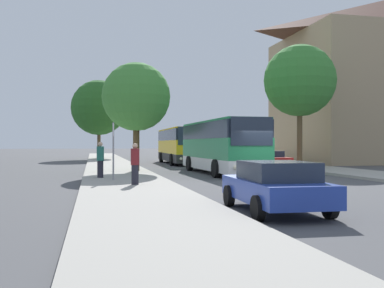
{
  "coord_description": "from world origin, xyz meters",
  "views": [
    {
      "loc": [
        -8.53,
        -20.04,
        1.85
      ],
      "look_at": [
        -0.91,
        14.21,
        1.82
      ],
      "focal_mm": 42.0,
      "sensor_mm": 36.0,
      "label": 1
    }
  ],
  "objects_px": {
    "pedestrian_waiting_far": "(100,160)",
    "bus_front": "(221,146)",
    "parked_car_right_far": "(226,155)",
    "pedestrian_waiting_near": "(135,164)",
    "bus_stop_sign": "(113,144)",
    "parked_car_left_curb": "(275,185)",
    "tree_left_far": "(136,97)",
    "tree_right_near": "(300,81)",
    "bus_middle": "(179,145)",
    "tree_left_near": "(99,108)",
    "parked_car_right_near": "(269,159)"
  },
  "relations": [
    {
      "from": "pedestrian_waiting_far",
      "to": "bus_front",
      "type": "bearing_deg",
      "value": -71.42
    },
    {
      "from": "parked_car_right_far",
      "to": "pedestrian_waiting_near",
      "type": "height_order",
      "value": "pedestrian_waiting_near"
    },
    {
      "from": "parked_car_right_far",
      "to": "bus_stop_sign",
      "type": "distance_m",
      "value": 23.57
    },
    {
      "from": "parked_car_left_curb",
      "to": "pedestrian_waiting_near",
      "type": "height_order",
      "value": "pedestrian_waiting_near"
    },
    {
      "from": "bus_stop_sign",
      "to": "tree_left_far",
      "type": "bearing_deg",
      "value": 75.88
    },
    {
      "from": "bus_front",
      "to": "pedestrian_waiting_far",
      "type": "relative_size",
      "value": 6.04
    },
    {
      "from": "pedestrian_waiting_near",
      "to": "tree_right_near",
      "type": "height_order",
      "value": "tree_right_near"
    },
    {
      "from": "pedestrian_waiting_far",
      "to": "tree_right_near",
      "type": "bearing_deg",
      "value": -70.55
    },
    {
      "from": "bus_front",
      "to": "bus_stop_sign",
      "type": "height_order",
      "value": "bus_front"
    },
    {
      "from": "bus_middle",
      "to": "tree_right_near",
      "type": "bearing_deg",
      "value": -52.16
    },
    {
      "from": "tree_left_far",
      "to": "bus_stop_sign",
      "type": "bearing_deg",
      "value": -104.12
    },
    {
      "from": "pedestrian_waiting_far",
      "to": "parked_car_right_far",
      "type": "bearing_deg",
      "value": -41.89
    },
    {
      "from": "tree_left_near",
      "to": "tree_right_near",
      "type": "bearing_deg",
      "value": -59.01
    },
    {
      "from": "bus_front",
      "to": "bus_stop_sign",
      "type": "distance_m",
      "value": 8.63
    },
    {
      "from": "parked_car_right_far",
      "to": "tree_left_near",
      "type": "distance_m",
      "value": 18.19
    },
    {
      "from": "tree_left_far",
      "to": "parked_car_right_far",
      "type": "bearing_deg",
      "value": 53.75
    },
    {
      "from": "bus_front",
      "to": "parked_car_right_far",
      "type": "distance_m",
      "value": 15.9
    },
    {
      "from": "bus_stop_sign",
      "to": "tree_right_near",
      "type": "xyz_separation_m",
      "value": [
        14.03,
        9.41,
        4.69
      ]
    },
    {
      "from": "parked_car_left_curb",
      "to": "parked_car_right_far",
      "type": "height_order",
      "value": "parked_car_right_far"
    },
    {
      "from": "bus_middle",
      "to": "pedestrian_waiting_far",
      "type": "distance_m",
      "value": 19.1
    },
    {
      "from": "bus_stop_sign",
      "to": "pedestrian_waiting_far",
      "type": "xyz_separation_m",
      "value": [
        -0.57,
        1.52,
        -0.76
      ]
    },
    {
      "from": "parked_car_right_near",
      "to": "tree_left_near",
      "type": "bearing_deg",
      "value": -63.35
    },
    {
      "from": "bus_middle",
      "to": "parked_car_right_near",
      "type": "distance_m",
      "value": 10.66
    },
    {
      "from": "pedestrian_waiting_near",
      "to": "parked_car_right_near",
      "type": "bearing_deg",
      "value": -132.6
    },
    {
      "from": "parked_car_left_curb",
      "to": "parked_car_right_near",
      "type": "relative_size",
      "value": 0.98
    },
    {
      "from": "parked_car_right_near",
      "to": "tree_left_far",
      "type": "relative_size",
      "value": 0.64
    },
    {
      "from": "tree_left_near",
      "to": "tree_right_near",
      "type": "relative_size",
      "value": 1.02
    },
    {
      "from": "parked_car_right_near",
      "to": "bus_stop_sign",
      "type": "xyz_separation_m",
      "value": [
        -11.75,
        -9.7,
        1.11
      ]
    },
    {
      "from": "parked_car_left_curb",
      "to": "bus_stop_sign",
      "type": "height_order",
      "value": "bus_stop_sign"
    },
    {
      "from": "parked_car_left_curb",
      "to": "parked_car_right_near",
      "type": "bearing_deg",
      "value": 70.16
    },
    {
      "from": "parked_car_left_curb",
      "to": "tree_left_near",
      "type": "height_order",
      "value": "tree_left_near"
    },
    {
      "from": "bus_front",
      "to": "tree_left_far",
      "type": "height_order",
      "value": "tree_left_far"
    },
    {
      "from": "bus_front",
      "to": "tree_right_near",
      "type": "relative_size",
      "value": 1.2
    },
    {
      "from": "bus_middle",
      "to": "bus_stop_sign",
      "type": "relative_size",
      "value": 4.4
    },
    {
      "from": "bus_front",
      "to": "tree_left_near",
      "type": "bearing_deg",
      "value": 103.23
    },
    {
      "from": "tree_left_far",
      "to": "tree_right_near",
      "type": "distance_m",
      "value": 12.7
    },
    {
      "from": "bus_middle",
      "to": "parked_car_left_curb",
      "type": "bearing_deg",
      "value": -94.61
    },
    {
      "from": "pedestrian_waiting_near",
      "to": "pedestrian_waiting_far",
      "type": "bearing_deg",
      "value": -72.89
    },
    {
      "from": "bus_stop_sign",
      "to": "tree_left_near",
      "type": "xyz_separation_m",
      "value": [
        -0.2,
        33.1,
        4.31
      ]
    },
    {
      "from": "parked_car_right_near",
      "to": "pedestrian_waiting_far",
      "type": "height_order",
      "value": "pedestrian_waiting_far"
    },
    {
      "from": "bus_stop_sign",
      "to": "pedestrian_waiting_near",
      "type": "distance_m",
      "value": 2.84
    },
    {
      "from": "parked_car_right_near",
      "to": "pedestrian_waiting_far",
      "type": "xyz_separation_m",
      "value": [
        -12.32,
        -8.18,
        0.35
      ]
    },
    {
      "from": "bus_front",
      "to": "bus_stop_sign",
      "type": "xyz_separation_m",
      "value": [
        -6.78,
        -5.35,
        0.09
      ]
    },
    {
      "from": "parked_car_right_near",
      "to": "pedestrian_waiting_near",
      "type": "height_order",
      "value": "pedestrian_waiting_near"
    },
    {
      "from": "parked_car_left_curb",
      "to": "pedestrian_waiting_far",
      "type": "bearing_deg",
      "value": 113.07
    },
    {
      "from": "tree_left_near",
      "to": "tree_left_far",
      "type": "bearing_deg",
      "value": -85.83
    },
    {
      "from": "bus_front",
      "to": "tree_left_far",
      "type": "relative_size",
      "value": 1.6
    },
    {
      "from": "parked_car_right_far",
      "to": "tree_right_near",
      "type": "xyz_separation_m",
      "value": [
        2.34,
        -11.03,
        5.76
      ]
    },
    {
      "from": "bus_middle",
      "to": "pedestrian_waiting_near",
      "type": "xyz_separation_m",
      "value": [
        -6.06,
        -21.72,
        -0.7
      ]
    },
    {
      "from": "tree_right_near",
      "to": "bus_stop_sign",
      "type": "bearing_deg",
      "value": -146.16
    }
  ]
}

